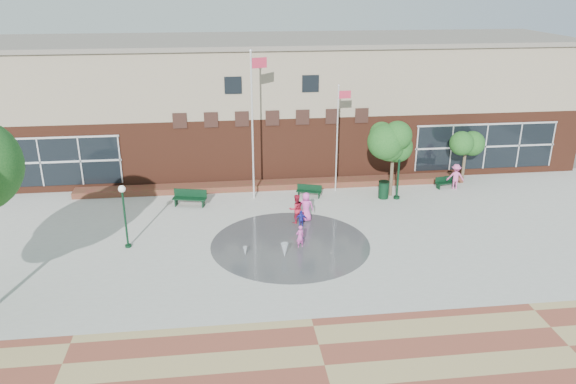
{
  "coord_description": "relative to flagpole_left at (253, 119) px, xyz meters",
  "views": [
    {
      "loc": [
        -3.36,
        -23.5,
        13.2
      ],
      "look_at": [
        0.0,
        4.0,
        2.6
      ],
      "focal_mm": 35.0,
      "sensor_mm": 36.0,
      "label": 1
    }
  ],
  "objects": [
    {
      "name": "child_splash",
      "position": [
        1.88,
        -7.31,
        -4.57
      ],
      "size": [
        0.54,
        0.46,
        1.26
      ],
      "primitive_type": "imported",
      "rotation": [
        0.0,
        0.0,
        3.56
      ],
      "color": "#C747A1",
      "rests_on": "ground"
    },
    {
      "name": "ground",
      "position": [
        1.42,
        -9.9,
        -5.19
      ],
      "size": [
        120.0,
        120.0,
        0.0
      ],
      "primitive_type": "plane",
      "color": "#666056",
      "rests_on": "ground"
    },
    {
      "name": "flower_bed",
      "position": [
        1.42,
        1.7,
        -5.19
      ],
      "size": [
        26.0,
        1.2,
        0.4
      ],
      "primitive_type": "cube",
      "color": "maroon",
      "rests_on": "ground"
    },
    {
      "name": "water_jet_b",
      "position": [
        -1.01,
        -7.97,
        -5.19
      ],
      "size": [
        0.22,
        0.22,
        0.5
      ],
      "primitive_type": "cone",
      "rotation": [
        3.14,
        0.0,
        0.0
      ],
      "color": "white",
      "rests_on": "ground"
    },
    {
      "name": "splash_pad",
      "position": [
        1.42,
        -6.9,
        -5.19
      ],
      "size": [
        8.4,
        8.4,
        0.01
      ],
      "primitive_type": "cylinder",
      "color": "#383A3D",
      "rests_on": "ground"
    },
    {
      "name": "lamp_right",
      "position": [
        8.99,
        -1.2,
        -2.64
      ],
      "size": [
        0.44,
        0.44,
        4.12
      ],
      "color": "black",
      "rests_on": "ground"
    },
    {
      "name": "trash_can",
      "position": [
        8.17,
        -1.0,
        -4.62
      ],
      "size": [
        0.7,
        0.7,
        1.14
      ],
      "color": "black",
      "rests_on": "ground"
    },
    {
      "name": "plaza_concrete",
      "position": [
        1.42,
        -5.9,
        -5.19
      ],
      "size": [
        46.0,
        18.0,
        0.01
      ],
      "primitive_type": "cube",
      "color": "#A8A8A0",
      "rests_on": "ground"
    },
    {
      "name": "water_jet_a",
      "position": [
        0.95,
        -8.35,
        -5.19
      ],
      "size": [
        0.39,
        0.39,
        0.76
      ],
      "primitive_type": "cone",
      "rotation": [
        3.14,
        0.0,
        0.0
      ],
      "color": "white",
      "rests_on": "ground"
    },
    {
      "name": "paver_band",
      "position": [
        1.42,
        -16.9,
        -5.19
      ],
      "size": [
        46.0,
        6.0,
        0.01
      ],
      "primitive_type": "cube",
      "color": "brown",
      "rests_on": "ground"
    },
    {
      "name": "tree_small_right",
      "position": [
        14.43,
        1.36,
        -2.42
      ],
      "size": [
        2.23,
        2.23,
        3.81
      ],
      "color": "#4A3D2C",
      "rests_on": "ground"
    },
    {
      "name": "person_bench",
      "position": [
        13.37,
        0.09,
        -4.33
      ],
      "size": [
        1.23,
        0.88,
        1.72
      ],
      "primitive_type": "imported",
      "rotation": [
        0.0,
        0.0,
        2.91
      ],
      "color": "#CF5596",
      "rests_on": "ground"
    },
    {
      "name": "bench_mid",
      "position": [
        3.47,
        -0.24,
        -4.94
      ],
      "size": [
        1.66,
        0.94,
        0.8
      ],
      "rotation": [
        0.0,
        0.0,
        -0.33
      ],
      "color": "black",
      "rests_on": "ground"
    },
    {
      "name": "tree_mid",
      "position": [
        8.75,
        -0.6,
        -1.5
      ],
      "size": [
        3.01,
        3.01,
        5.07
      ],
      "color": "#4A3D2C",
      "rests_on": "ground"
    },
    {
      "name": "library_building",
      "position": [
        1.42,
        7.58,
        -0.55
      ],
      "size": [
        44.4,
        10.4,
        9.2
      ],
      "color": "#542719",
      "rests_on": "ground"
    },
    {
      "name": "lamp_left",
      "position": [
        -7.04,
        -6.18,
        -3.05
      ],
      "size": [
        0.37,
        0.37,
        3.45
      ],
      "color": "black",
      "rests_on": "ground"
    },
    {
      "name": "flagpole_left",
      "position": [
        0.0,
        0.0,
        0.0
      ],
      "size": [
        1.05,
        0.41,
        9.33
      ],
      "rotation": [
        0.0,
        0.0,
        0.31
      ],
      "color": "white",
      "rests_on": "ground"
    },
    {
      "name": "bench_right",
      "position": [
        12.88,
        0.32,
        -4.94
      ],
      "size": [
        1.61,
        0.76,
        0.78
      ],
      "rotation": [
        0.0,
        0.0,
        0.22
      ],
      "color": "black",
      "rests_on": "ground"
    },
    {
      "name": "bench_left",
      "position": [
        -4.06,
        -0.84,
        -4.86
      ],
      "size": [
        2.14,
        1.05,
        1.04
      ],
      "rotation": [
        0.0,
        0.0,
        -0.24
      ],
      "color": "black",
      "rests_on": "ground"
    },
    {
      "name": "child_blue",
      "position": [
        2.3,
        -4.86,
        -4.67
      ],
      "size": [
        0.65,
        0.34,
        1.05
      ],
      "primitive_type": "imported",
      "rotation": [
        0.0,
        0.0,
        3.0
      ],
      "color": "#252AA5",
      "rests_on": "ground"
    },
    {
      "name": "adult_red",
      "position": [
        2.1,
        -4.15,
        -4.33
      ],
      "size": [
        0.99,
        0.86,
        1.73
      ],
      "primitive_type": "imported",
      "rotation": [
        0.0,
        0.0,
        3.41
      ],
      "color": "#B11C33",
      "rests_on": "ground"
    },
    {
      "name": "adult_pink",
      "position": [
        2.71,
        -3.9,
        -4.33
      ],
      "size": [
        0.93,
        0.7,
        1.73
      ],
      "primitive_type": "imported",
      "rotation": [
        0.0,
        0.0,
        2.95
      ],
      "color": "#DD4CAF",
      "rests_on": "ground"
    },
    {
      "name": "flagpole_right",
      "position": [
        5.43,
        0.68,
        -1.26
      ],
      "size": [
        0.87,
        0.14,
        7.05
      ],
      "rotation": [
        0.0,
        0.0,
        0.04
      ],
      "color": "white",
      "rests_on": "ground"
    }
  ]
}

